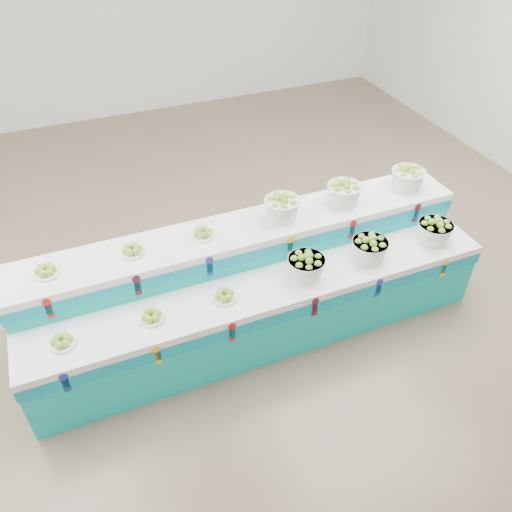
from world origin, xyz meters
The scene contains 14 objects.
ground centered at (0.00, 0.00, 0.00)m, with size 10.00×10.00×0.00m, color brown.
display_stand centered at (0.42, -0.55, 0.51)m, with size 4.35×1.12×1.02m, color #12B8B2, non-canonical shape.
plate_lower_left centered at (-1.34, -0.83, 0.77)m, with size 0.21×0.21×0.09m, color white.
plate_lower_mid centered at (-0.63, -0.83, 0.77)m, with size 0.21×0.21×0.09m, color white.
plate_lower_right centered at (0.01, -0.82, 0.77)m, with size 0.21×0.21×0.09m, color white.
basket_lower_left centered at (0.79, -0.82, 0.84)m, with size 0.34×0.34×0.24m, color silver, non-canonical shape.
basket_lower_mid centered at (1.46, -0.82, 0.84)m, with size 0.34×0.34×0.24m, color silver, non-canonical shape.
basket_lower_right centered at (2.20, -0.82, 0.84)m, with size 0.34×0.34×0.24m, color silver, non-canonical shape.
plate_upper_left centered at (-1.35, -0.29, 1.07)m, with size 0.21×0.21×0.09m, color white.
plate_upper_mid centered at (-0.63, -0.29, 1.07)m, with size 0.21×0.21×0.09m, color white.
plate_upper_right centered at (0.01, -0.28, 1.07)m, with size 0.21×0.21×0.09m, color white.
basket_upper_left centered at (0.79, -0.28, 1.14)m, with size 0.34×0.34×0.24m, color silver, non-canonical shape.
basket_upper_mid centered at (1.45, -0.28, 1.14)m, with size 0.34×0.34×0.24m, color silver, non-canonical shape.
basket_upper_right centered at (2.19, -0.28, 1.14)m, with size 0.34×0.34×0.24m, color silver, non-canonical shape.
Camera 1 is at (-0.96, -3.92, 3.84)m, focal length 36.33 mm.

